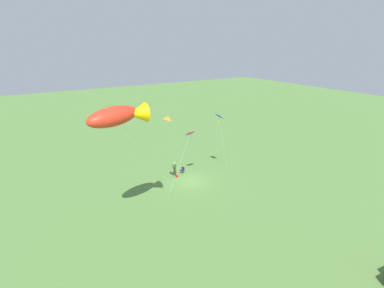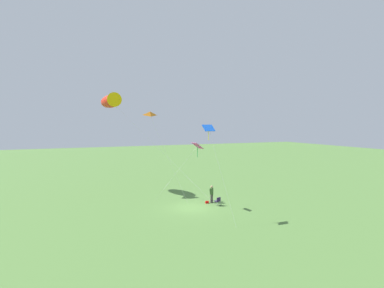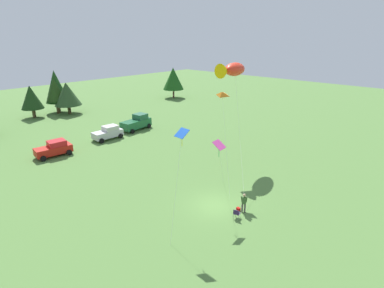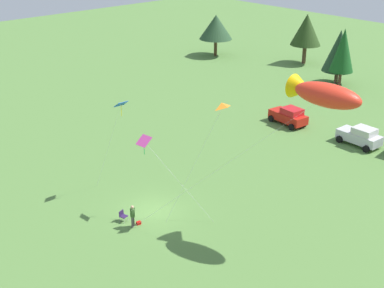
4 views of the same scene
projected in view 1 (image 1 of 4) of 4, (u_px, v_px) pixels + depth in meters
The scene contains 8 objects.
ground_plane at pixel (191, 181), 35.60m from camera, with size 160.00×160.00×0.00m, color #537D3A.
person_kite_flyer at pixel (175, 168), 36.80m from camera, with size 0.47×0.53×1.74m.
folding_chair at pixel (182, 170), 37.62m from camera, with size 0.59×0.59×0.82m.
backpack_on_grass at pixel (177, 176), 36.70m from camera, with size 0.32×0.22×0.22m, color red.
kite_large_fish at pixel (119, 116), 22.51m from camera, with size 11.91×9.82×11.32m.
kite_diamond_blue at pixel (219, 118), 34.98m from camera, with size 2.88×1.64×7.79m.
kite_diamond_rainbow at pixel (190, 135), 34.10m from camera, with size 5.00×3.21×6.12m.
kite_delta_orange at pixel (168, 118), 28.30m from camera, with size 2.78×3.70×9.20m.
Camera 1 is at (16.99, 27.36, 15.79)m, focal length 28.00 mm.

